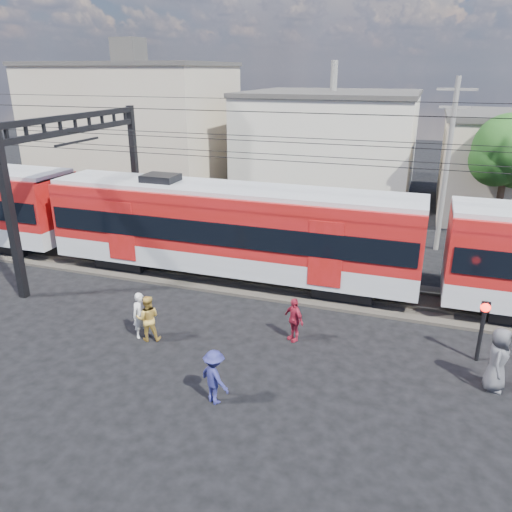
# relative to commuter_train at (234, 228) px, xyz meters

# --- Properties ---
(ground) EXTENTS (120.00, 120.00, 0.00)m
(ground) POSITION_rel_commuter_train_xyz_m (2.46, -8.00, -2.40)
(ground) COLOR black
(ground) RESTS_ON ground
(track_bed) EXTENTS (70.00, 3.40, 0.12)m
(track_bed) POSITION_rel_commuter_train_xyz_m (2.46, 0.00, -2.34)
(track_bed) COLOR #2D2823
(track_bed) RESTS_ON ground
(rail_near) EXTENTS (70.00, 0.12, 0.12)m
(rail_near) POSITION_rel_commuter_train_xyz_m (2.46, -0.75, -2.22)
(rail_near) COLOR #59544C
(rail_near) RESTS_ON track_bed
(rail_far) EXTENTS (70.00, 0.12, 0.12)m
(rail_far) POSITION_rel_commuter_train_xyz_m (2.46, 0.75, -2.22)
(rail_far) COLOR #59544C
(rail_far) RESTS_ON track_bed
(commuter_train) EXTENTS (50.30, 3.08, 4.17)m
(commuter_train) POSITION_rel_commuter_train_xyz_m (0.00, 0.00, 0.00)
(commuter_train) COLOR black
(commuter_train) RESTS_ON ground
(catenary) EXTENTS (70.00, 9.30, 7.52)m
(catenary) POSITION_rel_commuter_train_xyz_m (-6.19, -0.00, 2.73)
(catenary) COLOR black
(catenary) RESTS_ON ground
(building_west) EXTENTS (14.28, 10.20, 9.30)m
(building_west) POSITION_rel_commuter_train_xyz_m (-14.54, 16.00, 2.25)
(building_west) COLOR tan
(building_west) RESTS_ON ground
(building_midwest) EXTENTS (12.24, 12.24, 7.30)m
(building_midwest) POSITION_rel_commuter_train_xyz_m (0.46, 19.00, 1.25)
(building_midwest) COLOR beige
(building_midwest) RESTS_ON ground
(utility_pole_mid) EXTENTS (1.80, 0.24, 8.50)m
(utility_pole_mid) POSITION_rel_commuter_train_xyz_m (8.46, 7.00, 2.13)
(utility_pole_mid) COLOR slate
(utility_pole_mid) RESTS_ON ground
(tree_near) EXTENTS (3.82, 3.64, 6.72)m
(tree_near) POSITION_rel_commuter_train_xyz_m (11.65, 10.09, 2.26)
(tree_near) COLOR #382619
(tree_near) RESTS_ON ground
(pedestrian_a) EXTENTS (0.70, 0.71, 1.65)m
(pedestrian_a) POSITION_rel_commuter_train_xyz_m (-1.20, -5.81, -1.58)
(pedestrian_a) COLOR silver
(pedestrian_a) RESTS_ON ground
(pedestrian_b) EXTENTS (0.98, 0.89, 1.63)m
(pedestrian_b) POSITION_rel_commuter_train_xyz_m (-0.88, -5.91, -1.58)
(pedestrian_b) COLOR gold
(pedestrian_b) RESTS_ON ground
(pedestrian_c) EXTENTS (1.20, 1.02, 1.62)m
(pedestrian_c) POSITION_rel_commuter_train_xyz_m (2.63, -8.35, -1.59)
(pedestrian_c) COLOR navy
(pedestrian_c) RESTS_ON ground
(pedestrian_d) EXTENTS (0.96, 0.86, 1.57)m
(pedestrian_d) POSITION_rel_commuter_train_xyz_m (3.83, -4.31, -1.62)
(pedestrian_d) COLOR maroon
(pedestrian_d) RESTS_ON ground
(pedestrian_e) EXTENTS (0.78, 1.05, 1.96)m
(pedestrian_e) POSITION_rel_commuter_train_xyz_m (10.07, -5.17, -1.42)
(pedestrian_e) COLOR #46464A
(pedestrian_e) RESTS_ON ground
(crossing_signal) EXTENTS (0.30, 0.30, 2.08)m
(crossing_signal) POSITION_rel_commuter_train_xyz_m (9.73, -3.68, -0.96)
(crossing_signal) COLOR black
(crossing_signal) RESTS_ON ground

